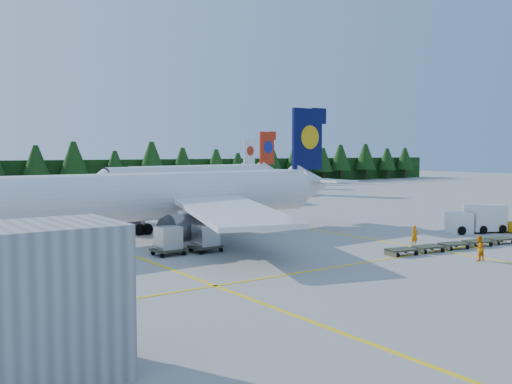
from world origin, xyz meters
TOP-DOWN VIEW (x-y plane):
  - ground at (0.00, 0.00)m, footprint 320.00×320.00m
  - taxi_stripe_a at (-14.00, 20.00)m, footprint 0.25×120.00m
  - taxi_stripe_b at (6.00, 20.00)m, footprint 0.25×120.00m
  - taxi_stripe_cross at (0.00, -6.00)m, footprint 80.00×0.25m
  - treeline_hedge at (0.00, 82.00)m, footprint 220.00×4.00m
  - terminal_building at (-26.00, -14.00)m, footprint 6.00×4.00m
  - airliner_navy at (-11.25, 11.96)m, footprint 41.68×34.26m
  - airliner_red at (13.68, 47.68)m, footprint 38.33×31.20m
  - airliner_far_right at (23.20, 66.20)m, footprint 35.42×10.62m
  - service_truck at (17.08, -1.66)m, footprint 5.76×3.75m
  - dolly_train at (7.61, -6.07)m, footprint 13.16×2.79m
  - uld_pair at (-10.38, 4.06)m, footprint 5.28×2.26m
  - crew_a at (6.22, -3.39)m, footprint 0.69×0.54m
  - crew_b at (4.88, -10.06)m, footprint 0.90×0.72m
  - crew_c at (18.30, -2.73)m, footprint 0.59×0.80m

SIDE VIEW (x-z plane):
  - ground at x=0.00m, z-range 0.00..0.00m
  - taxi_stripe_a at x=-14.00m, z-range 0.00..0.01m
  - taxi_stripe_b at x=6.00m, z-range 0.00..0.01m
  - taxi_stripe_cross at x=0.00m, z-range 0.00..0.01m
  - dolly_train at x=7.61m, z-range 0.34..0.47m
  - crew_a at x=6.22m, z-range 0.00..1.68m
  - crew_b at x=4.88m, z-range 0.00..1.75m
  - crew_c at x=18.30m, z-range 0.00..1.81m
  - uld_pair at x=-10.38m, z-range 0.31..2.07m
  - service_truck at x=17.08m, z-range -0.01..2.60m
  - terminal_building at x=-26.00m, z-range 0.00..5.20m
  - treeline_hedge at x=0.00m, z-range 0.00..6.00m
  - airliner_far_right at x=23.20m, z-range -1.95..8.49m
  - airliner_red at x=13.68m, z-range -2.25..9.04m
  - airliner_navy at x=-11.25m, z-range -2.41..9.70m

